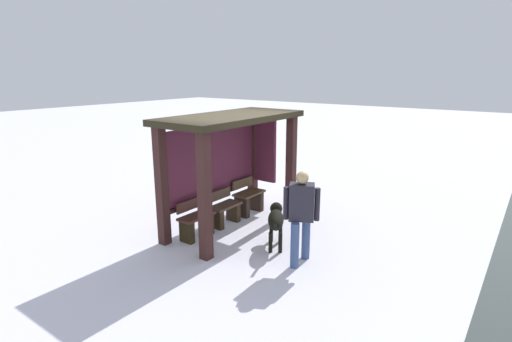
# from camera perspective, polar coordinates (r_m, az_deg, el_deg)

# --- Properties ---
(ground_plane) EXTENTS (60.00, 60.00, 0.00)m
(ground_plane) POSITION_cam_1_polar(r_m,az_deg,el_deg) (8.18, -3.26, -8.03)
(ground_plane) COLOR white
(bus_shelter) EXTENTS (3.09, 1.40, 2.29)m
(bus_shelter) POSITION_cam_1_polar(r_m,az_deg,el_deg) (7.86, -3.91, 3.74)
(bus_shelter) COLOR #3A1F1D
(bus_shelter) RESTS_ON ground
(bench_left_inside) EXTENTS (0.73, 0.34, 0.74)m
(bench_left_inside) POSITION_cam_1_polar(r_m,az_deg,el_deg) (7.65, -8.64, -7.28)
(bench_left_inside) COLOR #482720
(bench_left_inside) RESTS_ON ground
(bench_center_inside) EXTENTS (0.73, 0.35, 0.72)m
(bench_center_inside) POSITION_cam_1_polar(r_m,az_deg,el_deg) (8.22, -4.59, -5.69)
(bench_center_inside) COLOR #4E392D
(bench_center_inside) RESTS_ON ground
(bench_right_inside) EXTENTS (0.73, 0.40, 0.77)m
(bench_right_inside) POSITION_cam_1_polar(r_m,az_deg,el_deg) (8.82, -1.09, -4.09)
(bench_right_inside) COLOR brown
(bench_right_inside) RESTS_ON ground
(person_walking) EXTENTS (0.58, 0.56, 1.57)m
(person_walking) POSITION_cam_1_polar(r_m,az_deg,el_deg) (6.43, 6.56, -5.78)
(person_walking) COLOR #282530
(person_walking) RESTS_ON ground
(dog) EXTENTS (0.94, 0.65, 0.70)m
(dog) POSITION_cam_1_polar(r_m,az_deg,el_deg) (7.16, 2.89, -7.01)
(dog) COLOR black
(dog) RESTS_ON ground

